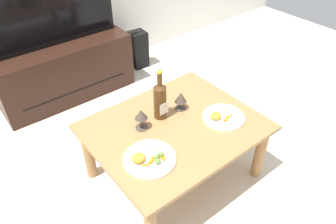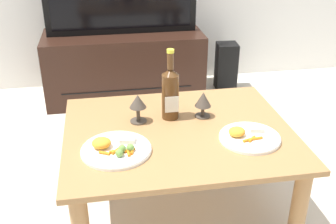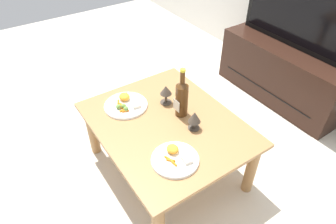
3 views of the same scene
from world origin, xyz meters
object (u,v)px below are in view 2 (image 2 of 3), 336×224
at_px(goblet_left, 138,103).
at_px(goblet_right, 203,101).
at_px(floor_speaker, 226,66).
at_px(dinner_plate_right, 249,137).
at_px(dining_table, 178,144).
at_px(wine_bottle, 170,92).
at_px(dinner_plate_left, 115,148).
at_px(tv_stand, 124,65).

height_order(goblet_left, goblet_right, goblet_left).
relative_size(floor_speaker, dinner_plate_right, 1.43).
xyz_separation_m(dining_table, wine_bottle, (-0.02, 0.13, 0.21)).
xyz_separation_m(dining_table, dinner_plate_left, (-0.29, -0.13, 0.09)).
height_order(tv_stand, goblet_left, goblet_left).
height_order(goblet_right, dinner_plate_right, goblet_right).
distance_m(dinner_plate_left, dinner_plate_right, 0.58).
height_order(floor_speaker, dinner_plate_right, dinner_plate_right).
bearing_deg(floor_speaker, goblet_left, -118.38).
height_order(floor_speaker, goblet_left, goblet_left).
relative_size(floor_speaker, goblet_left, 2.77).
distance_m(floor_speaker, dinner_plate_left, 1.84).
relative_size(dining_table, floor_speaker, 2.69).
relative_size(wine_bottle, goblet_left, 2.47).
xyz_separation_m(floor_speaker, dinner_plate_left, (-0.97, -1.54, 0.27)).
xyz_separation_m(tv_stand, goblet_left, (-0.02, -1.30, 0.29)).
bearing_deg(goblet_left, tv_stand, 88.99).
height_order(wine_bottle, goblet_left, wine_bottle).
bearing_deg(dinner_plate_right, goblet_left, 152.00).
relative_size(dining_table, dinner_plate_right, 3.85).
distance_m(tv_stand, dinner_plate_right, 1.61).
bearing_deg(dinner_plate_left, tv_stand, 84.65).
distance_m(goblet_left, goblet_right, 0.31).
xyz_separation_m(tv_stand, goblet_right, (0.29, -1.30, 0.28)).
bearing_deg(dining_table, floor_speaker, 64.45).
bearing_deg(goblet_left, wine_bottle, 6.12).
relative_size(goblet_left, dinner_plate_right, 0.52).
relative_size(dining_table, wine_bottle, 3.02).
height_order(wine_bottle, dinner_plate_right, wine_bottle).
height_order(dining_table, tv_stand, tv_stand).
bearing_deg(floor_speaker, dinner_plate_right, -99.53).
bearing_deg(tv_stand, wine_bottle, -84.08).
xyz_separation_m(wine_bottle, goblet_left, (-0.16, -0.02, -0.04)).
height_order(tv_stand, dinner_plate_right, tv_stand).
bearing_deg(dining_table, wine_bottle, 97.04).
height_order(dinner_plate_left, dinner_plate_right, dinner_plate_left).
xyz_separation_m(tv_stand, wine_bottle, (0.13, -1.28, 0.33)).
distance_m(dining_table, tv_stand, 1.42).
distance_m(wine_bottle, goblet_right, 0.16).
bearing_deg(tv_stand, goblet_right, -77.47).
distance_m(tv_stand, dinner_plate_left, 1.56).
relative_size(dining_table, goblet_right, 8.06).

